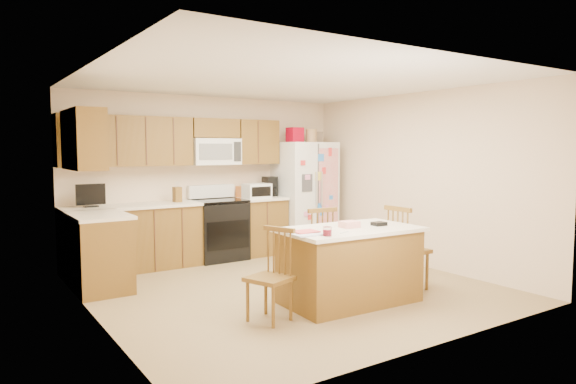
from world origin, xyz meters
TOP-DOWN VIEW (x-y plane):
  - ground at (0.00, 0.00)m, footprint 4.50×4.50m
  - room_shell at (0.00, 0.00)m, footprint 4.60×4.60m
  - cabinetry at (-0.98, 1.79)m, footprint 3.36×1.56m
  - stove at (0.00, 1.94)m, footprint 0.76×0.65m
  - refrigerator at (1.57, 1.87)m, footprint 0.90×0.79m
  - island at (0.23, -0.87)m, footprint 1.60×0.95m
  - windsor_chair_left at (-0.81, -0.91)m, footprint 0.49×0.50m
  - windsor_chair_back at (0.33, -0.11)m, footprint 0.45×0.43m
  - windsor_chair_right at (1.15, -0.83)m, footprint 0.42×0.44m

SIDE VIEW (x-z plane):
  - ground at x=0.00m, z-range 0.00..0.00m
  - island at x=0.23m, z-range -0.04..0.88m
  - windsor_chair_left at x=-0.81m, z-range -0.02..0.89m
  - windsor_chair_back at x=0.33m, z-range -0.03..0.95m
  - stove at x=0.00m, z-range -0.09..1.04m
  - windsor_chair_right at x=1.15m, z-range -0.03..0.98m
  - cabinetry at x=-0.98m, z-range -0.16..1.99m
  - refrigerator at x=1.57m, z-range -0.10..1.94m
  - room_shell at x=0.00m, z-range 0.18..2.70m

